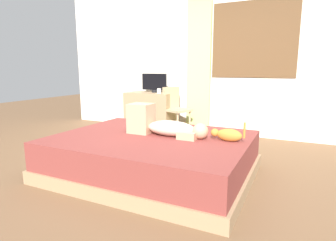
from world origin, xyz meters
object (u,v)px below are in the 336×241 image
cat (228,135)px  bed (152,155)px  desk (151,112)px  tv_monitor (154,83)px  cup (159,91)px  chair_by_desk (175,107)px  person_lying (163,125)px

cat → bed: bearing=-169.4°
desk → tv_monitor: (0.07, 0.00, 0.55)m
cup → chair_by_desk: 0.41m
tv_monitor → cup: size_ratio=5.44×
desk → cat: bearing=-43.6°
person_lying → cat: (0.72, 0.05, -0.05)m
person_lying → cup: 1.97m
cup → cat: bearing=-45.2°
person_lying → cup: bearing=118.7°
tv_monitor → cat: bearing=-44.6°
cup → desk: bearing=151.0°
person_lying → chair_by_desk: chair_by_desk is taller
cat → tv_monitor: tv_monitor is taller
desk → chair_by_desk: bearing=-12.0°
cat → tv_monitor: 2.60m
person_lying → cup: cup is taller
bed → tv_monitor: 2.31m
desk → bed: bearing=-60.9°
cat → chair_by_desk: chair_by_desk is taller
bed → cat: bearing=10.6°
person_lying → tv_monitor: size_ratio=1.95×
person_lying → cup: (-0.94, 1.72, 0.23)m
desk → cup: size_ratio=10.19×
chair_by_desk → cup: bearing=-177.3°
bed → desk: 2.24m
person_lying → cup: size_ratio=10.60×
tv_monitor → cup: 0.25m
bed → cat: size_ratio=5.98×
bed → chair_by_desk: 1.94m
desk → chair_by_desk: (0.54, -0.11, 0.14)m
bed → desk: desk is taller
cat → cup: (-1.66, 1.67, 0.27)m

